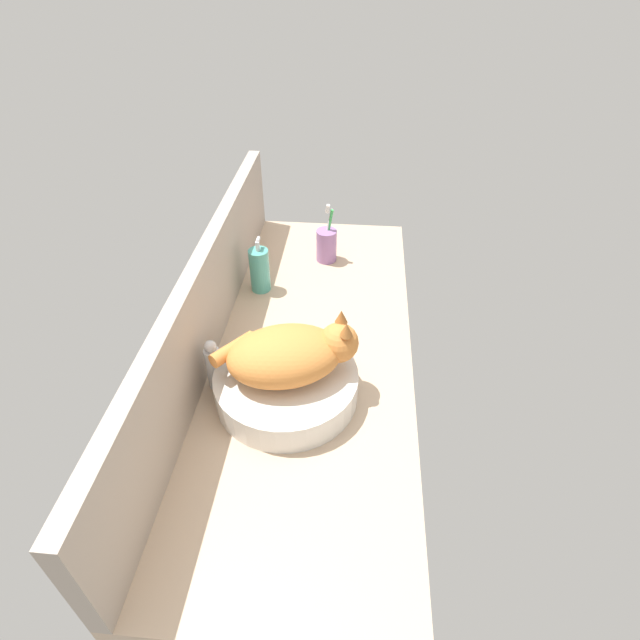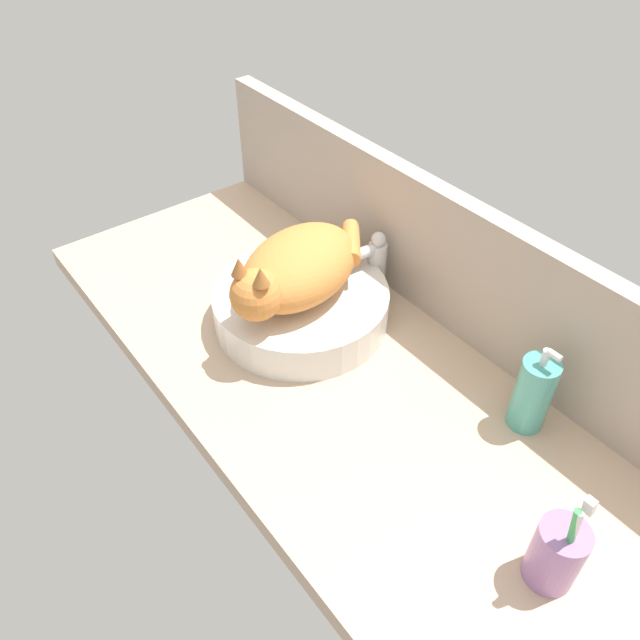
% 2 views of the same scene
% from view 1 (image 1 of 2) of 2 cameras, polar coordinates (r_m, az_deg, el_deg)
% --- Properties ---
extents(ground_plane, '(1.35, 0.53, 0.04)m').
position_cam_1_polar(ground_plane, '(1.29, -1.45, -4.03)').
color(ground_plane, tan).
extents(backsplash_panel, '(1.35, 0.04, 0.26)m').
position_cam_1_polar(backsplash_panel, '(1.24, -12.93, 1.78)').
color(backsplash_panel, '#AD9E8E').
rests_on(backsplash_panel, ground_plane).
extents(sink_basin, '(0.32, 0.32, 0.07)m').
position_cam_1_polar(sink_basin, '(1.14, -3.85, -7.40)').
color(sink_basin, silver).
rests_on(sink_basin, ground_plane).
extents(cat, '(0.24, 0.32, 0.14)m').
position_cam_1_polar(cat, '(1.08, -3.35, -3.85)').
color(cat, orange).
rests_on(cat, sink_basin).
extents(faucet, '(0.04, 0.12, 0.14)m').
position_cam_1_polar(faucet, '(1.15, -11.58, -4.86)').
color(faucet, silver).
rests_on(faucet, ground_plane).
extents(soap_dispenser, '(0.06, 0.06, 0.16)m').
position_cam_1_polar(soap_dispenser, '(1.45, -6.91, 5.71)').
color(soap_dispenser, teal).
rests_on(soap_dispenser, ground_plane).
extents(toothbrush_cup, '(0.06, 0.06, 0.19)m').
position_cam_1_polar(toothbrush_cup, '(1.59, 0.75, 8.64)').
color(toothbrush_cup, '#996BA8').
rests_on(toothbrush_cup, ground_plane).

